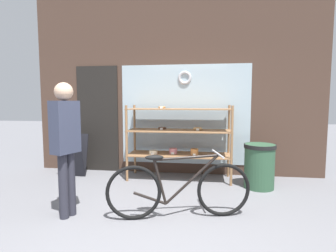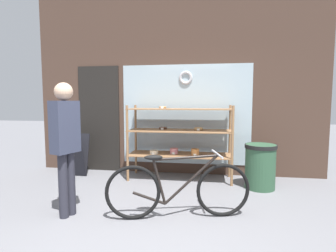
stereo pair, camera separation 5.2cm
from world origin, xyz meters
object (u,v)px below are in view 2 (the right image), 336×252
Objects in this scene: bicycle at (178,189)px; sandwich_board at (75,155)px; pedestrian at (65,139)px; display_case at (180,134)px; trash_bin at (260,165)px.

sandwich_board is (-2.14, 1.50, 0.04)m from bicycle.
bicycle is 1.48m from pedestrian.
pedestrian is at bearing 172.89° from bicycle.
pedestrian is (-1.19, -1.75, 0.14)m from display_case.
pedestrian reaches higher than bicycle.
pedestrian is (-1.35, -0.15, 0.60)m from bicycle.
sandwich_board is 3.33m from trash_bin.
sandwich_board is at bearing -177.10° from display_case.
bicycle is 2.38× the size of trash_bin.
trash_bin is at bearing -13.37° from display_case.
sandwich_board is at bearing 131.56° from bicycle.
sandwich_board is (-1.98, -0.10, -0.42)m from display_case.
display_case is at bearing 82.29° from bicycle.
bicycle is 2.61m from sandwich_board.
pedestrian reaches higher than trash_bin.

